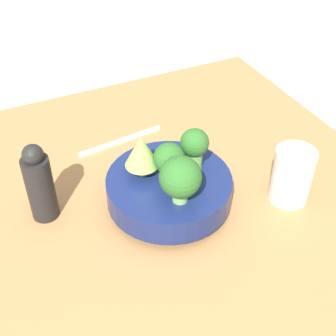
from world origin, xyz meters
TOP-DOWN VIEW (x-y plane):
  - ground_plane at (0.00, 0.00)m, footprint 6.00×6.00m
  - table at (0.00, 0.00)m, footprint 0.89×0.90m
  - bowl at (-0.02, -0.00)m, footprint 0.22×0.22m
  - broccoli_floret_back at (-0.01, 0.06)m, footprint 0.07×0.07m
  - romanesco_piece_near at (0.02, -0.03)m, footprint 0.06×0.06m
  - broccoli_floret_left at (-0.07, -0.01)m, footprint 0.05×0.05m
  - broccoli_floret_center at (-0.02, -0.00)m, footprint 0.05×0.05m
  - cup at (-0.22, 0.07)m, footprint 0.07×0.07m
  - pepper_mill at (0.18, -0.07)m, footprint 0.05×0.05m
  - fork at (-0.01, -0.21)m, footprint 0.19×0.03m

SIDE VIEW (x-z plane):
  - ground_plane at x=0.00m, z-range 0.00..0.00m
  - table at x=0.00m, z-range 0.00..0.03m
  - fork at x=-0.01m, z-range 0.03..0.04m
  - bowl at x=-0.02m, z-range 0.04..0.10m
  - cup at x=-0.22m, z-range 0.03..0.13m
  - pepper_mill at x=0.18m, z-range 0.03..0.18m
  - broccoli_floret_center at x=-0.02m, z-range 0.10..0.17m
  - broccoli_floret_left at x=-0.07m, z-range 0.10..0.18m
  - broccoli_floret_back at x=-0.01m, z-range 0.10..0.18m
  - romanesco_piece_near at x=0.02m, z-range 0.10..0.18m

